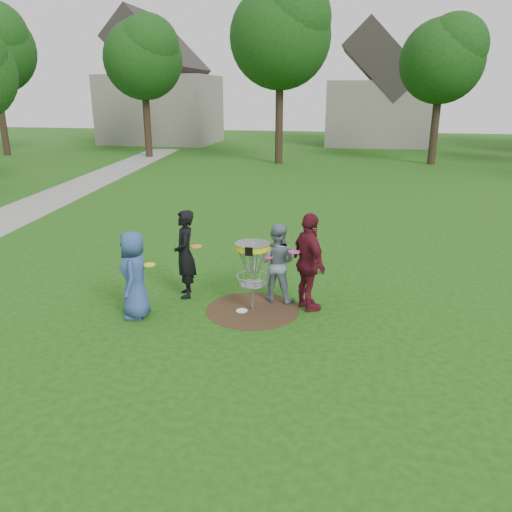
% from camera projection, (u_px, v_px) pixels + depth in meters
% --- Properties ---
extents(ground, '(100.00, 100.00, 0.00)m').
position_uv_depth(ground, '(253.00, 310.00, 9.61)').
color(ground, '#19470F').
rests_on(ground, ground).
extents(dirt_patch, '(1.80, 1.80, 0.01)m').
position_uv_depth(dirt_patch, '(253.00, 310.00, 9.61)').
color(dirt_patch, '#47331E').
rests_on(dirt_patch, ground).
extents(concrete_path, '(7.75, 39.92, 0.02)m').
position_uv_depth(concrete_path, '(40.00, 203.00, 18.99)').
color(concrete_path, '#9E9E99').
rests_on(concrete_path, ground).
extents(player_blue, '(0.71, 0.91, 1.64)m').
position_uv_depth(player_blue, '(134.00, 275.00, 9.09)').
color(player_blue, '#2E4880').
rests_on(player_blue, ground).
extents(player_black, '(0.63, 0.77, 1.80)m').
position_uv_depth(player_black, '(185.00, 254.00, 10.02)').
color(player_black, black).
rests_on(player_black, ground).
extents(player_grey, '(0.85, 0.71, 1.59)m').
position_uv_depth(player_grey, '(277.00, 263.00, 9.84)').
color(player_grey, slate).
rests_on(player_grey, ground).
extents(player_maroon, '(1.00, 1.18, 1.90)m').
position_uv_depth(player_maroon, '(309.00, 262.00, 9.38)').
color(player_maroon, '#5A1421').
rests_on(player_maroon, ground).
extents(disc_on_grass, '(0.22, 0.22, 0.02)m').
position_uv_depth(disc_on_grass, '(242.00, 311.00, 9.55)').
color(disc_on_grass, white).
rests_on(disc_on_grass, ground).
extents(disc_golf_basket, '(0.66, 0.67, 1.38)m').
position_uv_depth(disc_golf_basket, '(253.00, 260.00, 9.29)').
color(disc_golf_basket, '#9EA0A5').
rests_on(disc_golf_basket, ground).
extents(held_discs, '(2.77, 1.19, 0.20)m').
position_uv_depth(held_discs, '(227.00, 255.00, 9.45)').
color(held_discs, '#FEFD1C').
rests_on(held_discs, ground).
extents(tree_row, '(51.20, 17.42, 9.90)m').
position_uv_depth(tree_row, '(341.00, 51.00, 26.87)').
color(tree_row, '#38281C').
rests_on(tree_row, ground).
extents(house_row, '(44.50, 10.65, 11.62)m').
position_uv_depth(house_row, '(404.00, 92.00, 38.21)').
color(house_row, gray).
rests_on(house_row, ground).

